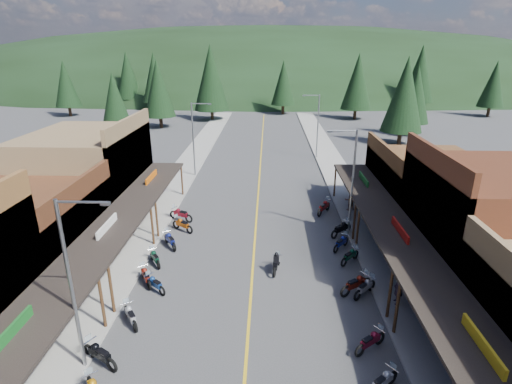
# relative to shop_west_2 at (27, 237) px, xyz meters

# --- Properties ---
(ground) EXTENTS (220.00, 220.00, 0.00)m
(ground) POSITION_rel_shop_west_2_xyz_m (13.75, -1.70, -2.53)
(ground) COLOR #38383A
(ground) RESTS_ON ground
(centerline) EXTENTS (0.15, 90.00, 0.01)m
(centerline) POSITION_rel_shop_west_2_xyz_m (13.75, 18.30, -2.53)
(centerline) COLOR gold
(centerline) RESTS_ON ground
(sidewalk_west) EXTENTS (3.40, 94.00, 0.15)m
(sidewalk_west) POSITION_rel_shop_west_2_xyz_m (5.05, 18.30, -2.46)
(sidewalk_west) COLOR gray
(sidewalk_west) RESTS_ON ground
(sidewalk_east) EXTENTS (3.40, 94.00, 0.15)m
(sidewalk_east) POSITION_rel_shop_west_2_xyz_m (22.45, 18.30, -2.46)
(sidewalk_east) COLOR gray
(sidewalk_east) RESTS_ON ground
(shop_west_2) EXTENTS (10.90, 9.00, 6.20)m
(shop_west_2) POSITION_rel_shop_west_2_xyz_m (0.00, 0.00, 0.00)
(shop_west_2) COLOR #3F2111
(shop_west_2) RESTS_ON ground
(shop_west_3) EXTENTS (10.90, 10.20, 8.20)m
(shop_west_3) POSITION_rel_shop_west_2_xyz_m (-0.03, 9.60, 0.99)
(shop_west_3) COLOR brown
(shop_west_3) RESTS_ON ground
(shop_east_2) EXTENTS (10.90, 9.00, 8.20)m
(shop_east_2) POSITION_rel_shop_west_2_xyz_m (27.54, 0.00, 0.99)
(shop_east_2) COLOR #562B19
(shop_east_2) RESTS_ON ground
(shop_east_3) EXTENTS (10.90, 10.20, 6.20)m
(shop_east_3) POSITION_rel_shop_west_2_xyz_m (27.51, 9.60, -0.00)
(shop_east_3) COLOR #4C2D16
(shop_east_3) RESTS_ON ground
(streetlight_0) EXTENTS (2.16, 0.18, 8.00)m
(streetlight_0) POSITION_rel_shop_west_2_xyz_m (6.80, -7.70, 1.93)
(streetlight_0) COLOR gray
(streetlight_0) RESTS_ON ground
(streetlight_1) EXTENTS (2.16, 0.18, 8.00)m
(streetlight_1) POSITION_rel_shop_west_2_xyz_m (6.80, 20.30, 1.93)
(streetlight_1) COLOR gray
(streetlight_1) RESTS_ON ground
(streetlight_2) EXTENTS (2.16, 0.18, 8.00)m
(streetlight_2) POSITION_rel_shop_west_2_xyz_m (20.71, 6.30, 1.93)
(streetlight_2) COLOR gray
(streetlight_2) RESTS_ON ground
(streetlight_3) EXTENTS (2.16, 0.18, 8.00)m
(streetlight_3) POSITION_rel_shop_west_2_xyz_m (20.71, 28.30, 1.93)
(streetlight_3) COLOR gray
(streetlight_3) RESTS_ON ground
(ridge_hill) EXTENTS (310.00, 140.00, 60.00)m
(ridge_hill) POSITION_rel_shop_west_2_xyz_m (13.75, 133.30, -2.53)
(ridge_hill) COLOR black
(ridge_hill) RESTS_ON ground
(pine_0) EXTENTS (5.04, 5.04, 11.00)m
(pine_0) POSITION_rel_shop_west_2_xyz_m (-26.25, 60.30, 3.95)
(pine_0) COLOR black
(pine_0) RESTS_ON ground
(pine_1) EXTENTS (5.88, 5.88, 12.50)m
(pine_1) POSITION_rel_shop_west_2_xyz_m (-10.25, 68.30, 4.70)
(pine_1) COLOR black
(pine_1) RESTS_ON ground
(pine_2) EXTENTS (6.72, 6.72, 14.00)m
(pine_2) POSITION_rel_shop_west_2_xyz_m (3.75, 56.30, 5.46)
(pine_2) COLOR black
(pine_2) RESTS_ON ground
(pine_3) EXTENTS (5.04, 5.04, 11.00)m
(pine_3) POSITION_rel_shop_west_2_xyz_m (17.75, 64.30, 3.95)
(pine_3) COLOR black
(pine_3) RESTS_ON ground
(pine_4) EXTENTS (5.88, 5.88, 12.50)m
(pine_4) POSITION_rel_shop_west_2_xyz_m (31.75, 58.30, 4.70)
(pine_4) COLOR black
(pine_4) RESTS_ON ground
(pine_5) EXTENTS (6.72, 6.72, 14.00)m
(pine_5) POSITION_rel_shop_west_2_xyz_m (47.75, 70.30, 5.46)
(pine_5) COLOR black
(pine_5) RESTS_ON ground
(pine_6) EXTENTS (5.04, 5.04, 11.00)m
(pine_6) POSITION_rel_shop_west_2_xyz_m (59.75, 62.30, 3.95)
(pine_6) COLOR black
(pine_6) RESTS_ON ground
(pine_7) EXTENTS (5.88, 5.88, 12.50)m
(pine_7) POSITION_rel_shop_west_2_xyz_m (-18.25, 74.30, 4.70)
(pine_7) COLOR black
(pine_7) RESTS_ON ground
(pine_8) EXTENTS (4.48, 4.48, 10.00)m
(pine_8) POSITION_rel_shop_west_2_xyz_m (-8.25, 38.30, 3.44)
(pine_8) COLOR black
(pine_8) RESTS_ON ground
(pine_9) EXTENTS (4.93, 4.93, 10.80)m
(pine_9) POSITION_rel_shop_west_2_xyz_m (37.75, 43.30, 3.85)
(pine_9) COLOR black
(pine_9) RESTS_ON ground
(pine_10) EXTENTS (5.38, 5.38, 11.60)m
(pine_10) POSITION_rel_shop_west_2_xyz_m (-4.25, 48.30, 4.25)
(pine_10) COLOR black
(pine_10) RESTS_ON ground
(pine_11) EXTENTS (5.82, 5.82, 12.40)m
(pine_11) POSITION_rel_shop_west_2_xyz_m (33.75, 36.30, 4.65)
(pine_11) COLOR black
(pine_11) RESTS_ON ground
(bike_west_5) EXTENTS (2.24, 1.76, 1.25)m
(bike_west_5) POSITION_rel_shop_west_2_xyz_m (7.28, -7.52, -1.91)
(bike_west_5) COLOR black
(bike_west_5) RESTS_ON ground
(bike_west_6) EXTENTS (1.67, 2.01, 1.13)m
(bike_west_6) POSITION_rel_shop_west_2_xyz_m (7.73, -4.72, -1.97)
(bike_west_6) COLOR #A5A6AB
(bike_west_6) RESTS_ON ground
(bike_west_7) EXTENTS (1.84, 1.71, 1.08)m
(bike_west_7) POSITION_rel_shop_west_2_xyz_m (8.18, -1.76, -1.99)
(bike_west_7) COLOR navy
(bike_west_7) RESTS_ON ground
(bike_west_8) EXTENTS (1.58, 2.05, 1.14)m
(bike_west_8) POSITION_rel_shop_west_2_xyz_m (7.43, -1.00, -1.97)
(bike_west_8) COLOR maroon
(bike_west_8) RESTS_ON ground
(bike_west_9) EXTENTS (1.54, 1.93, 1.08)m
(bike_west_9) POSITION_rel_shop_west_2_xyz_m (7.37, 1.25, -1.99)
(bike_west_9) COLOR #0B3823
(bike_west_9) RESTS_ON ground
(bike_west_10) EXTENTS (1.73, 2.14, 1.20)m
(bike_west_10) POSITION_rel_shop_west_2_xyz_m (7.79, 3.69, -1.93)
(bike_west_10) COLOR navy
(bike_west_10) RESTS_ON ground
(bike_west_11) EXTENTS (2.12, 1.80, 1.20)m
(bike_west_11) POSITION_rel_shop_west_2_xyz_m (8.14, 6.31, -1.93)
(bike_west_11) COLOR #B34D0C
(bike_west_11) RESTS_ON ground
(bike_west_12) EXTENTS (2.30, 1.65, 1.26)m
(bike_west_12) POSITION_rel_shop_west_2_xyz_m (7.61, 8.27, -1.90)
(bike_west_12) COLOR maroon
(bike_west_12) RESTS_ON ground
(bike_east_5) EXTENTS (1.86, 1.68, 1.08)m
(bike_east_5) POSITION_rel_shop_west_2_xyz_m (19.45, -8.62, -1.99)
(bike_east_5) COLOR #A6A5AA
(bike_east_5) RESTS_ON ground
(bike_east_6) EXTENTS (1.97, 1.71, 1.13)m
(bike_east_6) POSITION_rel_shop_west_2_xyz_m (19.50, -6.24, -1.97)
(bike_east_6) COLOR maroon
(bike_east_6) RESTS_ON ground
(bike_east_7) EXTENTS (1.90, 1.89, 1.15)m
(bike_east_7) POSITION_rel_shop_west_2_xyz_m (20.25, -1.82, -1.96)
(bike_east_7) COLOR gray
(bike_east_7) RESTS_ON ground
(bike_east_8) EXTENTS (2.29, 1.84, 1.28)m
(bike_east_8) POSITION_rel_shop_west_2_xyz_m (19.78, -1.58, -1.89)
(bike_east_8) COLOR maroon
(bike_east_8) RESTS_ON ground
(bike_east_9) EXTENTS (1.80, 1.86, 1.11)m
(bike_east_9) POSITION_rel_shop_west_2_xyz_m (20.10, 1.87, -1.98)
(bike_east_9) COLOR #0C3E27
(bike_east_9) RESTS_ON ground
(bike_east_10) EXTENTS (1.72, 1.96, 1.12)m
(bike_east_10) POSITION_rel_shop_west_2_xyz_m (19.84, 3.73, -1.97)
(bike_east_10) COLOR navy
(bike_east_10) RESTS_ON ground
(bike_east_11) EXTENTS (2.12, 2.02, 1.26)m
(bike_east_11) POSITION_rel_shop_west_2_xyz_m (20.22, 5.90, -1.90)
(bike_east_11) COLOR black
(bike_east_11) RESTS_ON ground
(bike_east_12) EXTENTS (1.84, 2.34, 1.30)m
(bike_east_12) POSITION_rel_shop_west_2_xyz_m (19.46, 10.15, -1.88)
(bike_east_12) COLOR maroon
(bike_east_12) RESTS_ON ground
(rider_on_bike) EXTENTS (0.93, 1.99, 1.46)m
(rider_on_bike) POSITION_rel_shop_west_2_xyz_m (15.24, 0.63, -1.95)
(rider_on_bike) COLOR black
(rider_on_bike) RESTS_ON ground
(pedestrian_east_a) EXTENTS (0.49, 0.72, 1.89)m
(pedestrian_east_a) POSITION_rel_shop_west_2_xyz_m (21.79, -2.69, -1.44)
(pedestrian_east_a) COLOR #291E2D
(pedestrian_east_a) RESTS_ON sidewalk_east
(pedestrian_east_b) EXTENTS (0.98, 0.70, 1.83)m
(pedestrian_east_b) POSITION_rel_shop_west_2_xyz_m (21.72, 10.70, -1.47)
(pedestrian_east_b) COLOR brown
(pedestrian_east_b) RESTS_ON sidewalk_east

